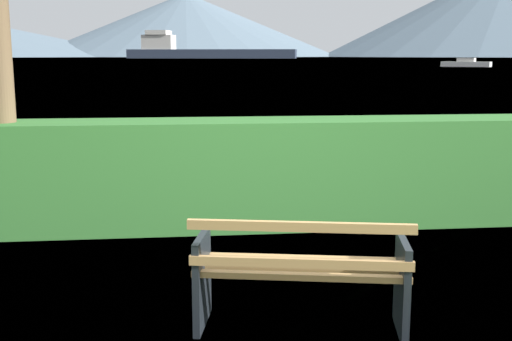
# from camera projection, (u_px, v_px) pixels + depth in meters

# --- Properties ---
(ground_plane) EXTENTS (1400.00, 1400.00, 0.00)m
(ground_plane) POSITION_uv_depth(u_px,v_px,m) (300.00, 326.00, 4.66)
(ground_plane) COLOR #4C6B33
(water_surface) EXTENTS (620.00, 620.00, 0.00)m
(water_surface) POSITION_uv_depth(u_px,v_px,m) (188.00, 59.00, 306.47)
(water_surface) COLOR slate
(water_surface) RESTS_ON ground_plane
(park_bench) EXTENTS (1.59, 0.85, 0.87)m
(park_bench) POSITION_uv_depth(u_px,v_px,m) (301.00, 274.00, 4.53)
(park_bench) COLOR tan
(park_bench) RESTS_ON ground_plane
(hedge_row) EXTENTS (10.36, 0.81, 1.22)m
(hedge_row) POSITION_uv_depth(u_px,v_px,m) (257.00, 173.00, 7.33)
(hedge_row) COLOR #387A33
(hedge_row) RESTS_ON ground_plane
(cargo_ship_large) EXTENTS (83.38, 31.17, 13.63)m
(cargo_ship_large) POSITION_uv_depth(u_px,v_px,m) (199.00, 51.00, 315.52)
(cargo_ship_large) COLOR #2D384C
(cargo_ship_large) RESTS_ON water_surface
(sailboat_mid) EXTENTS (7.36, 6.22, 1.41)m
(sailboat_mid) POSITION_uv_depth(u_px,v_px,m) (466.00, 64.00, 102.00)
(sailboat_mid) COLOR silver
(sailboat_mid) RESTS_ON water_surface
(distant_hills) EXTENTS (892.93, 421.65, 80.50)m
(distant_hills) POSITION_uv_depth(u_px,v_px,m) (220.00, 21.00, 560.43)
(distant_hills) COLOR slate
(distant_hills) RESTS_ON ground_plane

